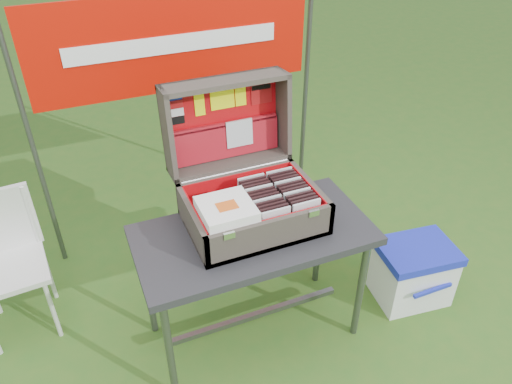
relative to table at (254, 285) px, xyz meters
name	(u,v)px	position (x,y,z in m)	size (l,w,h in m)	color
ground	(250,344)	(-0.05, -0.08, -0.35)	(80.00, 80.00, 0.00)	#41621F
table	(254,285)	(0.00, 0.00, 0.00)	(1.12, 0.56, 0.70)	#29292C
table_top	(254,235)	(0.00, 0.00, 0.33)	(1.12, 0.56, 0.04)	#29292C
table_leg_fl	(170,352)	(-0.50, -0.22, -0.02)	(0.04, 0.04, 0.66)	#59595B
table_leg_fr	(360,289)	(0.50, -0.22, -0.02)	(0.04, 0.04, 0.66)	#59595B
table_leg_bl	(148,287)	(-0.50, 0.22, -0.02)	(0.04, 0.04, 0.66)	#59595B
table_leg_br	(319,238)	(0.50, 0.22, -0.02)	(0.04, 0.04, 0.66)	#59595B
table_brace	(254,316)	(0.00, 0.00, -0.23)	(0.97, 0.03, 0.03)	#59595B
suitcase	(248,164)	(0.02, 0.12, 0.65)	(0.62, 0.60, 0.60)	#463F37
suitcase_base_bottom	(253,221)	(0.02, 0.06, 0.36)	(0.62, 0.44, 0.02)	#463F37
suitcase_base_wall_front	(271,235)	(0.02, -0.15, 0.43)	(0.62, 0.02, 0.17)	#463F37
suitcase_base_wall_back	(237,186)	(0.02, 0.27, 0.43)	(0.62, 0.02, 0.17)	#463F37
suitcase_base_wall_left	(192,225)	(-0.28, 0.06, 0.43)	(0.02, 0.44, 0.17)	#463F37
suitcase_base_wall_right	(309,195)	(0.32, 0.06, 0.43)	(0.02, 0.44, 0.17)	#463F37
suitcase_liner_floor	(253,219)	(0.02, 0.06, 0.38)	(0.57, 0.40, 0.01)	red
suitcase_latch_left	(229,236)	(-0.18, -0.16, 0.51)	(0.05, 0.01, 0.03)	silver
suitcase_latch_right	(314,213)	(0.22, -0.16, 0.51)	(0.05, 0.01, 0.03)	silver
suitcase_hinge	(236,171)	(0.02, 0.29, 0.52)	(0.02, 0.02, 0.56)	silver
suitcase_lid_back	(223,119)	(0.02, 0.46, 0.73)	(0.62, 0.44, 0.02)	#463F37
suitcase_lid_rim_far	(225,82)	(0.02, 0.41, 0.94)	(0.62, 0.02, 0.17)	#463F37
suitcase_lid_rim_near	(230,162)	(0.02, 0.37, 0.52)	(0.62, 0.02, 0.17)	#463F37
suitcase_lid_rim_left	(168,135)	(-0.28, 0.39, 0.73)	(0.02, 0.44, 0.17)	#463F37
suitcase_lid_rim_right	(283,113)	(0.32, 0.39, 0.73)	(0.02, 0.44, 0.17)	#463F37
suitcase_lid_liner	(224,120)	(0.02, 0.44, 0.73)	(0.57, 0.39, 0.01)	red
suitcase_liner_wall_front	(270,231)	(0.02, -0.13, 0.45)	(0.57, 0.01, 0.14)	red
suitcase_liner_wall_back	(238,186)	(0.02, 0.26, 0.45)	(0.57, 0.01, 0.14)	red
suitcase_liner_wall_left	(195,222)	(-0.26, 0.06, 0.45)	(0.01, 0.40, 0.14)	red
suitcase_liner_wall_right	(307,194)	(0.31, 0.06, 0.45)	(0.01, 0.40, 0.14)	red
suitcase_lid_pocket	(226,141)	(0.02, 0.42, 0.62)	(0.55, 0.18, 0.03)	#A31521
suitcase_pocket_edge	(225,124)	(0.02, 0.42, 0.71)	(0.54, 0.02, 0.02)	#A31521
suitcase_pocket_cd	(239,133)	(0.09, 0.40, 0.66)	(0.14, 0.14, 0.01)	silver
lid_sticker_cc_a	(176,96)	(-0.20, 0.45, 0.89)	(0.06, 0.04, 0.00)	#1933B2
lid_sticker_cc_b	(177,104)	(-0.20, 0.45, 0.85)	(0.06, 0.04, 0.00)	#9D1013
lid_sticker_cc_c	(178,112)	(-0.20, 0.45, 0.81)	(0.06, 0.04, 0.00)	white
lid_sticker_cc_d	(178,120)	(-0.20, 0.44, 0.77)	(0.06, 0.04, 0.00)	black
lid_card_neon_tall	(199,103)	(-0.09, 0.45, 0.83)	(0.05, 0.12, 0.00)	#EBF70C
lid_card_neon_main	(222,100)	(0.02, 0.45, 0.83)	(0.12, 0.09, 0.00)	#EBF70C
lid_card_neon_small	(241,96)	(0.12, 0.45, 0.83)	(0.06, 0.09, 0.00)	#EBF70C
lid_sticker_band	(261,93)	(0.23, 0.45, 0.83)	(0.11, 0.11, 0.00)	#9D1013
lid_sticker_band_bar	(261,87)	(0.23, 0.45, 0.86)	(0.10, 0.02, 0.00)	black
cd_left_0	(276,224)	(0.06, -0.11, 0.46)	(0.14, 0.01, 0.16)	silver
cd_left_1	(274,221)	(0.06, -0.09, 0.46)	(0.14, 0.01, 0.16)	black
cd_left_2	(271,218)	(0.06, -0.06, 0.46)	(0.14, 0.01, 0.16)	black
cd_left_3	(269,215)	(0.06, -0.04, 0.46)	(0.14, 0.01, 0.16)	black
cd_left_4	(267,212)	(0.06, -0.01, 0.46)	(0.14, 0.01, 0.16)	silver
cd_left_5	(265,209)	(0.06, 0.01, 0.46)	(0.14, 0.01, 0.16)	black
cd_left_6	(263,206)	(0.06, 0.04, 0.46)	(0.14, 0.01, 0.16)	black
cd_left_7	(261,203)	(0.06, 0.06, 0.46)	(0.14, 0.01, 0.16)	black
cd_left_8	(259,200)	(0.06, 0.09, 0.46)	(0.14, 0.01, 0.16)	silver
cd_left_9	(257,198)	(0.06, 0.11, 0.46)	(0.14, 0.01, 0.16)	black
cd_left_10	(255,195)	(0.06, 0.13, 0.46)	(0.14, 0.01, 0.16)	black
cd_left_11	(253,192)	(0.06, 0.16, 0.46)	(0.14, 0.01, 0.16)	black
cd_left_12	(251,190)	(0.06, 0.18, 0.46)	(0.14, 0.01, 0.16)	silver
cd_right_0	(306,216)	(0.21, -0.11, 0.46)	(0.14, 0.01, 0.16)	silver
cd_right_1	(303,213)	(0.21, -0.09, 0.46)	(0.14, 0.01, 0.16)	black
cd_right_2	(301,210)	(0.21, -0.06, 0.46)	(0.14, 0.01, 0.16)	black
cd_right_3	(299,207)	(0.21, -0.04, 0.46)	(0.14, 0.01, 0.16)	black
cd_right_4	(296,204)	(0.21, -0.01, 0.46)	(0.14, 0.01, 0.16)	silver
cd_right_5	(294,201)	(0.21, 0.01, 0.46)	(0.14, 0.01, 0.16)	black
cd_right_6	(292,199)	(0.21, 0.04, 0.46)	(0.14, 0.01, 0.16)	black
cd_right_7	(289,196)	(0.21, 0.06, 0.46)	(0.14, 0.01, 0.16)	black
cd_right_8	(287,193)	(0.21, 0.09, 0.46)	(0.14, 0.01, 0.16)	silver
cd_right_9	(285,191)	(0.21, 0.11, 0.46)	(0.14, 0.01, 0.16)	black
cd_right_10	(283,188)	(0.21, 0.13, 0.46)	(0.14, 0.01, 0.16)	black
cd_right_11	(281,186)	(0.21, 0.16, 0.46)	(0.14, 0.01, 0.16)	black
cd_right_12	(279,183)	(0.21, 0.18, 0.46)	(0.14, 0.01, 0.16)	silver
songbook_0	(227,213)	(-0.14, -0.02, 0.52)	(0.23, 0.23, 0.01)	white
songbook_1	(226,212)	(-0.14, -0.02, 0.52)	(0.23, 0.23, 0.01)	white
songbook_2	(226,211)	(-0.14, -0.02, 0.53)	(0.23, 0.23, 0.01)	white
songbook_3	(226,210)	(-0.14, -0.02, 0.53)	(0.23, 0.23, 0.01)	white
songbook_4	(226,209)	(-0.14, -0.02, 0.54)	(0.23, 0.23, 0.01)	white
songbook_5	(226,208)	(-0.14, -0.02, 0.54)	(0.23, 0.23, 0.01)	white
songbook_6	(226,207)	(-0.14, -0.02, 0.55)	(0.23, 0.23, 0.01)	white
songbook_7	(226,206)	(-0.14, -0.02, 0.55)	(0.23, 0.23, 0.01)	white
songbook_8	(226,205)	(-0.14, -0.02, 0.56)	(0.23, 0.23, 0.01)	white
songbook_graphic	(227,206)	(-0.14, -0.03, 0.56)	(0.09, 0.07, 0.00)	#D85919
cooler	(413,272)	(0.95, -0.11, -0.17)	(0.42, 0.32, 0.37)	white
cooler_body	(412,275)	(0.95, -0.11, -0.19)	(0.40, 0.30, 0.32)	white
cooler_lid	(418,251)	(0.95, -0.11, -0.01)	(0.42, 0.32, 0.05)	#1B27BC
cooler_handle	(433,290)	(0.95, -0.28, -0.15)	(0.25, 0.02, 0.02)	#1B27BC
chair	(11,272)	(-1.14, 0.53, 0.04)	(0.36, 0.39, 0.79)	silver
chair_seat	(10,271)	(-1.14, 0.53, 0.05)	(0.36, 0.36, 0.03)	silver
chair_leg_fr	(53,310)	(-0.98, 0.38, -0.15)	(0.02, 0.02, 0.40)	silver
chair_leg_br	(48,272)	(-0.98, 0.69, -0.15)	(0.02, 0.02, 0.40)	silver
chair_upright_right	(31,216)	(-0.98, 0.70, 0.24)	(0.02, 0.02, 0.38)	silver
cardboard_box	(322,229)	(0.67, 0.46, -0.18)	(0.32, 0.05, 0.34)	#9D7540
banner_post_left	(32,143)	(-0.90, 1.02, 0.50)	(0.03, 0.03, 1.70)	#59595B
banner_post_right	(305,94)	(0.80, 1.02, 0.50)	(0.03, 0.03, 1.70)	#59595B
banner	(174,43)	(-0.05, 1.01, 0.95)	(1.60, 0.01, 0.55)	#B20E03
banner_text	(175,44)	(-0.05, 1.00, 0.95)	(1.20, 0.00, 0.10)	white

